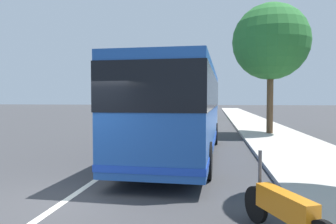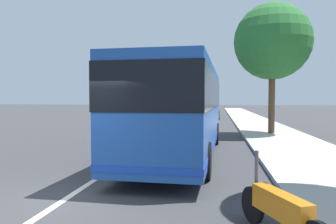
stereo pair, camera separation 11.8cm
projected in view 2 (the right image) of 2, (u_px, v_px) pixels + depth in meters
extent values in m
plane|color=#38383A|center=(61.00, 202.00, 6.44)|extent=(220.00, 220.00, 0.00)
cube|color=#B2ADA3|center=(284.00, 141.00, 15.31)|extent=(110.00, 3.60, 0.14)
cube|color=silver|center=(156.00, 140.00, 16.31)|extent=(110.00, 0.16, 0.01)
cube|color=#1E4C9E|center=(181.00, 108.00, 11.61)|extent=(10.29, 2.77, 2.84)
cube|color=black|center=(181.00, 92.00, 11.58)|extent=(10.34, 2.81, 1.12)
cube|color=#193FB2|center=(181.00, 140.00, 11.66)|extent=(10.33, 2.80, 0.16)
cylinder|color=black|center=(168.00, 133.00, 15.08)|extent=(1.01, 0.33, 1.00)
cylinder|color=black|center=(215.00, 134.00, 14.66)|extent=(1.01, 0.33, 1.00)
cylinder|color=black|center=(123.00, 158.00, 8.66)|extent=(1.01, 0.33, 1.00)
cylinder|color=black|center=(205.00, 161.00, 8.24)|extent=(1.01, 0.33, 1.00)
cylinder|color=black|center=(252.00, 205.00, 5.36)|extent=(0.60, 0.33, 0.62)
cube|color=orange|center=(281.00, 205.00, 4.59)|extent=(1.17, 0.70, 0.37)
cylinder|color=#4C4C51|center=(256.00, 171.00, 5.22)|extent=(0.06, 0.06, 0.70)
cube|color=silver|center=(194.00, 121.00, 22.32)|extent=(4.45, 2.05, 0.71)
cube|color=black|center=(194.00, 112.00, 22.37)|extent=(2.34, 1.76, 0.60)
cylinder|color=black|center=(184.00, 123.00, 23.83)|extent=(0.65, 0.26, 0.64)
cylinder|color=black|center=(205.00, 123.00, 23.69)|extent=(0.65, 0.26, 0.64)
cylinder|color=black|center=(182.00, 126.00, 20.98)|extent=(0.65, 0.26, 0.64)
cylinder|color=black|center=(206.00, 126.00, 20.84)|extent=(0.65, 0.26, 0.64)
cube|color=#2D7238|center=(211.00, 113.00, 34.24)|extent=(4.66, 1.95, 0.78)
cube|color=black|center=(211.00, 107.00, 34.25)|extent=(2.52, 1.72, 0.56)
cylinder|color=black|center=(203.00, 115.00, 35.85)|extent=(0.65, 0.25, 0.64)
cylinder|color=black|center=(217.00, 115.00, 35.66)|extent=(0.65, 0.25, 0.64)
cylinder|color=black|center=(203.00, 116.00, 32.84)|extent=(0.65, 0.25, 0.64)
cylinder|color=black|center=(219.00, 116.00, 32.66)|extent=(0.65, 0.25, 0.64)
cylinder|color=brown|center=(272.00, 100.00, 18.20)|extent=(0.36, 0.36, 4.11)
sphere|color=#286B2D|center=(272.00, 41.00, 18.06)|extent=(4.38, 4.38, 4.38)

